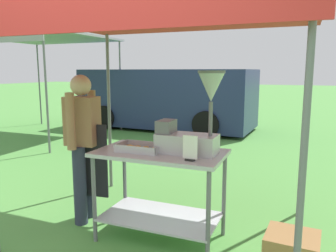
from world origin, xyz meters
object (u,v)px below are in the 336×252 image
(neighbour_tent, at_px, (38,39))
(stall_canopy, at_px, (164,22))
(donut_fryer, at_px, (193,125))
(van_navy, at_px, (166,98))
(donut_cart, at_px, (160,176))
(menu_sign, at_px, (190,150))
(vendor, at_px, (84,141))
(donut_tray, at_px, (140,149))

(neighbour_tent, bearing_deg, stall_canopy, -36.79)
(donut_fryer, xyz_separation_m, van_navy, (-2.76, 6.05, -0.28))
(van_navy, bearing_deg, donut_cart, -68.10)
(donut_cart, distance_m, menu_sign, 0.55)
(stall_canopy, xyz_separation_m, vendor, (-0.93, -0.03, -1.20))
(menu_sign, bearing_deg, donut_fryer, 103.06)
(van_navy, distance_m, neighbour_tent, 3.72)
(donut_tray, distance_m, donut_fryer, 0.57)
(stall_canopy, xyz_separation_m, menu_sign, (0.37, -0.31, -1.12))
(donut_tray, distance_m, van_navy, 6.54)
(donut_tray, xyz_separation_m, menu_sign, (0.56, -0.16, 0.07))
(stall_canopy, distance_m, vendor, 1.52)
(donut_cart, height_order, menu_sign, menu_sign)
(donut_fryer, bearing_deg, menu_sign, -76.94)
(donut_tray, bearing_deg, menu_sign, -15.62)
(donut_fryer, height_order, neighbour_tent, neighbour_tent)
(donut_cart, distance_m, donut_tray, 0.33)
(stall_canopy, distance_m, donut_fryer, 0.99)
(donut_fryer, height_order, vendor, donut_fryer)
(menu_sign, distance_m, van_navy, 6.89)
(donut_tray, height_order, menu_sign, menu_sign)
(donut_fryer, height_order, menu_sign, donut_fryer)
(vendor, relative_size, neighbour_tent, 0.52)
(donut_fryer, relative_size, van_navy, 0.15)
(stall_canopy, xyz_separation_m, donut_tray, (-0.18, -0.16, -1.19))
(van_navy, bearing_deg, menu_sign, -65.90)
(donut_fryer, bearing_deg, donut_tray, -169.90)
(donut_cart, relative_size, van_navy, 0.25)
(stall_canopy, distance_m, donut_tray, 1.21)
(stall_canopy, bearing_deg, donut_tray, -139.04)
(stall_canopy, relative_size, donut_cart, 2.22)
(donut_cart, height_order, donut_tray, donut_tray)
(vendor, height_order, van_navy, van_navy)
(vendor, bearing_deg, donut_tray, -9.88)
(donut_cart, relative_size, vendor, 0.76)
(stall_canopy, xyz_separation_m, neighbour_tent, (-4.93, 3.68, 0.32))
(menu_sign, distance_m, neighbour_tent, 6.79)
(donut_fryer, distance_m, van_navy, 6.65)
(donut_fryer, bearing_deg, stall_canopy, 167.43)
(vendor, bearing_deg, donut_fryer, -1.91)
(vendor, bearing_deg, donut_cart, -4.29)
(donut_cart, relative_size, neighbour_tent, 0.40)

